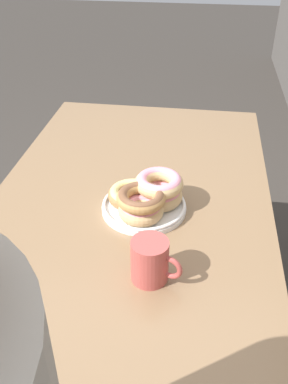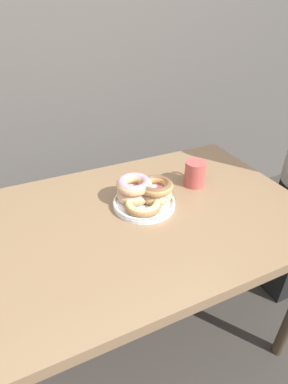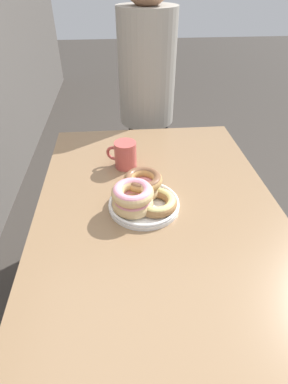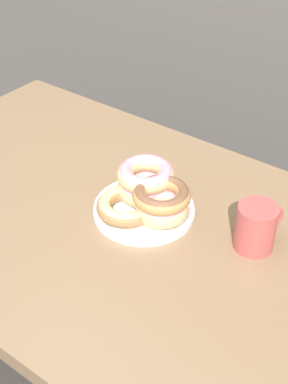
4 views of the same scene
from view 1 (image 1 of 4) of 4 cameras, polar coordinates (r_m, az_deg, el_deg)
name	(u,v)px [view 1 (image 1 of 4)]	position (r m, az deg, el deg)	size (l,w,h in m)	color
ground_plane	(88,347)	(1.81, -7.43, -19.79)	(14.00, 14.00, 0.00)	#38332D
dining_table	(132,215)	(1.29, -1.62, -3.07)	(1.29, 0.80, 0.75)	#846647
donut_plate	(146,197)	(1.16, 0.33, -0.71)	(0.25, 0.25, 0.10)	white
coffee_mug	(151,260)	(0.95, 0.90, -9.11)	(0.08, 0.12, 0.10)	#B74C47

